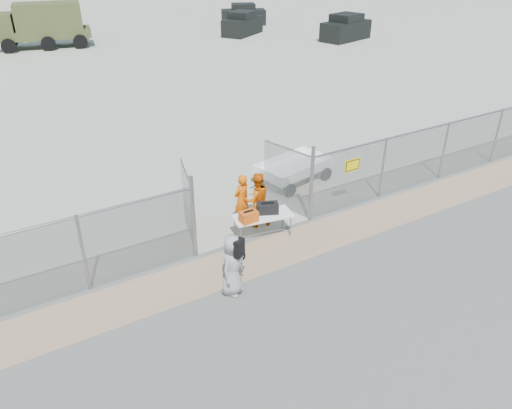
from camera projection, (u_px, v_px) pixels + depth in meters
ground at (293, 270)px, 13.66m from camera, size 160.00×160.00×0.00m
tarmac_inside at (32, 34)px, 45.34m from camera, size 160.00×80.00×0.01m
dirt_strip at (274, 252)px, 14.41m from camera, size 44.00×1.60×0.01m
chain_link_fence at (256, 204)px, 14.64m from camera, size 40.00×0.20×2.20m
folding_table at (263, 226)px, 14.96m from camera, size 1.88×1.04×0.75m
orange_bag at (249, 217)px, 14.39m from camera, size 0.51×0.34×0.32m
black_duffel at (268, 208)px, 14.85m from camera, size 0.73×0.60×0.30m
security_worker_left at (242, 200)px, 15.42m from camera, size 0.71×0.56×1.70m
security_worker_right at (257, 200)px, 15.35m from camera, size 0.99×0.84×1.78m
visitor at (232, 265)px, 12.41m from camera, size 0.99×0.90×1.69m
utility_trailer at (293, 170)px, 18.34m from camera, size 3.85×2.54×0.86m
military_truck at (43, 26)px, 39.25m from camera, size 7.44×3.91×3.38m
parked_vehicle_near at (242, 23)px, 44.64m from camera, size 4.74×4.02×1.97m
parked_vehicle_mid at (243, 14)px, 49.67m from camera, size 4.73×3.50×1.95m
parked_vehicle_far at (346, 27)px, 42.41m from camera, size 5.03×3.23×2.10m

